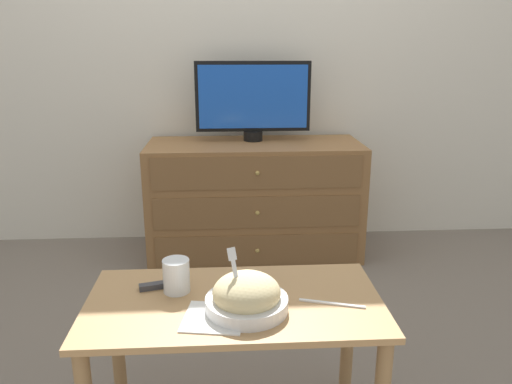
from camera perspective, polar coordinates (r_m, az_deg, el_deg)
name	(u,v)px	position (r m, az deg, el deg)	size (l,w,h in m)	color
ground_plane	(239,235)	(3.29, -1.95, -4.88)	(12.00, 12.00, 0.00)	#70665B
wall_back	(237,26)	(3.08, -2.21, 18.39)	(12.00, 0.05, 2.60)	silver
dresser	(255,199)	(2.92, -0.16, -0.79)	(1.21, 0.51, 0.66)	olive
tv	(253,99)	(2.88, -0.35, 10.63)	(0.65, 0.11, 0.45)	black
coffee_table	(235,325)	(1.55, -2.47, -14.96)	(0.87, 0.45, 0.48)	tan
takeout_bowl	(247,297)	(1.43, -1.08, -11.86)	(0.23, 0.23, 0.18)	silver
drink_cup	(176,278)	(1.55, -9.08, -9.65)	(0.08, 0.08, 0.10)	white
napkin	(214,317)	(1.42, -4.81, -14.09)	(0.19, 0.19, 0.00)	white
knife	(332,303)	(1.50, 8.66, -12.48)	(0.19, 0.07, 0.01)	white
remote_control	(164,285)	(1.59, -10.52, -10.36)	(0.15, 0.06, 0.02)	#38383D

